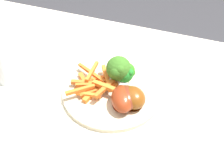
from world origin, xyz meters
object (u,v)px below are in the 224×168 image
dinner_plate (112,91)px  broccoli_floret_back (118,69)px  broccoli_floret_middle (126,72)px  carrot_fries_pile (94,84)px  chicken_drumstick_near (132,97)px  water_glass (2,60)px  dining_table (110,128)px  broccoli_floret_front (123,74)px  chicken_drumstick_far (122,97)px  chicken_drumstick_extra (125,98)px

dinner_plate → broccoli_floret_back: bearing=80.3°
broccoli_floret_middle → carrot_fries_pile: bearing=-143.8°
chicken_drumstick_near → water_glass: 0.35m
dinner_plate → carrot_fries_pile: size_ratio=1.85×
dining_table → broccoli_floret_middle: (0.02, 0.07, 0.15)m
broccoli_floret_front → broccoli_floret_middle: (0.00, 0.01, -0.00)m
dinner_plate → broccoli_floret_middle: broccoli_floret_middle is taller
dining_table → dinner_plate: bearing=100.5°
carrot_fries_pile → chicken_drumstick_far: bearing=-16.3°
dinner_plate → chicken_drumstick_near: (0.06, -0.03, 0.03)m
broccoli_floret_back → water_glass: water_glass is taller
chicken_drumstick_far → broccoli_floret_back: bearing=118.9°
broccoli_floret_back → broccoli_floret_front: bearing=5.8°
broccoli_floret_back → chicken_drumstick_far: broccoli_floret_back is taller
broccoli_floret_front → dining_table: bearing=-101.9°
dining_table → chicken_drumstick_far: size_ratio=9.54×
broccoli_floret_back → broccoli_floret_middle: bearing=27.2°
broccoli_floret_middle → water_glass: (-0.31, -0.08, 0.01)m
carrot_fries_pile → dining_table: bearing=-24.6°
dinner_plate → water_glass: bearing=-171.1°
broccoli_floret_middle → chicken_drumstick_far: broccoli_floret_middle is taller
broccoli_floret_front → broccoli_floret_back: size_ratio=0.77×
broccoli_floret_middle → carrot_fries_pile: (-0.07, -0.05, -0.02)m
chicken_drumstick_far → broccoli_floret_front: bearing=106.9°
dining_table → broccoli_floret_back: 0.18m
broccoli_floret_front → broccoli_floret_middle: bearing=64.4°
broccoli_floret_front → broccoli_floret_back: bearing=-174.2°
broccoli_floret_back → carrot_fries_pile: broccoli_floret_back is taller
carrot_fries_pile → broccoli_floret_front: bearing=32.9°
broccoli_floret_middle → chicken_drumstick_far: size_ratio=0.45×
broccoli_floret_middle → broccoli_floret_back: (-0.02, -0.01, 0.01)m
carrot_fries_pile → chicken_drumstick_far: 0.09m
broccoli_floret_front → carrot_fries_pile: 0.08m
broccoli_floret_front → water_glass: (-0.31, -0.07, 0.01)m
chicken_drumstick_near → chicken_drumstick_extra: (-0.02, -0.01, -0.00)m
chicken_drumstick_near → chicken_drumstick_far: (-0.02, -0.01, -0.00)m
broccoli_floret_front → chicken_drumstick_far: broccoli_floret_front is taller
chicken_drumstick_near → water_glass: water_glass is taller
broccoli_floret_front → chicken_drumstick_near: bearing=-52.9°
dinner_plate → water_glass: water_glass is taller
broccoli_floret_middle → water_glass: water_glass is taller
dining_table → broccoli_floret_back: (-0.00, 0.06, 0.17)m
dining_table → broccoli_floret_middle: 0.17m
chicken_drumstick_extra → carrot_fries_pile: bearing=166.0°
broccoli_floret_middle → water_glass: 0.32m
chicken_drumstick_far → chicken_drumstick_extra: same height
broccoli_floret_back → dining_table: bearing=-88.2°
dining_table → carrot_fries_pile: (-0.05, 0.02, 0.13)m
chicken_drumstick_extra → chicken_drumstick_near: bearing=30.2°
broccoli_floret_middle → chicken_drumstick_extra: size_ratio=0.46×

